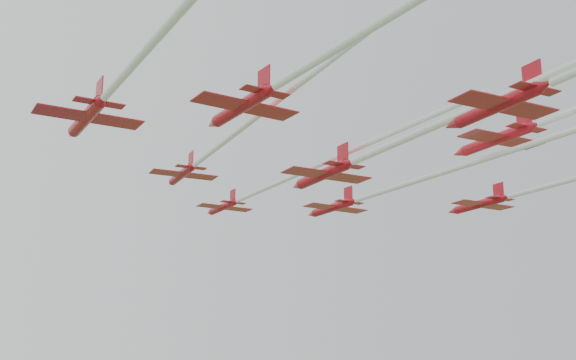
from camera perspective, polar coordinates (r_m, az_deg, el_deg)
jet_lead at (r=90.76m, az=-1.17°, el=-0.40°), size 8.02×57.57×2.37m
jet_row2_left at (r=77.26m, az=-5.85°, el=2.41°), size 10.55×48.33×2.40m
jet_row2_right at (r=87.49m, az=8.96°, el=-0.43°), size 9.05×59.17×2.69m
jet_row3_left at (r=60.78m, az=-13.36°, el=7.47°), size 9.91×48.19×2.93m
jet_row3_mid at (r=63.34m, az=11.52°, el=4.21°), size 11.21×70.78×2.92m
jet_row3_right at (r=89.60m, az=19.49°, el=-0.55°), size 8.73×47.94×2.58m
jet_row4_left at (r=50.46m, az=5.05°, el=11.00°), size 9.28×62.59×2.78m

